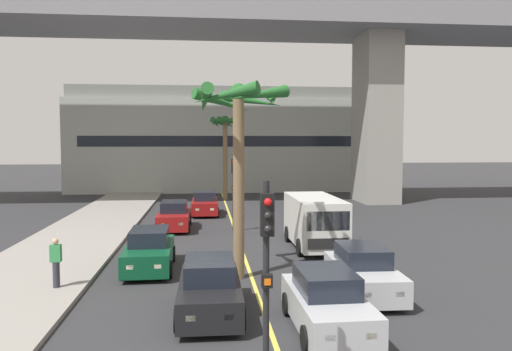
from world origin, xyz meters
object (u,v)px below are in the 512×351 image
car_queue_third (327,303)px  car_queue_sixth (205,204)px  car_queue_second (174,217)px  car_queue_fifth (210,289)px  car_queue_fourth (149,251)px  traffic_light_median_near (267,263)px  car_queue_front (363,272)px  traffic_light_median_far (234,182)px  palm_tree_mid_median (239,122)px  pedestrian_near_crosswalk (56,262)px  delivery_van (314,220)px  palm_tree_near_median (225,131)px

car_queue_third → car_queue_sixth: bearing=98.3°
car_queue_third → car_queue_second: bearing=107.2°
car_queue_third → car_queue_sixth: size_ratio=1.00×
car_queue_fifth → car_queue_second: bearing=97.3°
car_queue_fourth → traffic_light_median_near: size_ratio=0.98×
car_queue_front → car_queue_fifth: (-4.91, -1.33, 0.00)m
traffic_light_median_far → palm_tree_mid_median: 9.67m
pedestrian_near_crosswalk → delivery_van: bearing=30.3°
car_queue_fifth → traffic_light_median_far: size_ratio=0.98×
palm_tree_mid_median → traffic_light_median_far: bearing=87.8°
car_queue_front → car_queue_fourth: bearing=151.6°
car_queue_front → pedestrian_near_crosswalk: bearing=172.4°
car_queue_third → palm_tree_mid_median: 7.38m
palm_tree_mid_median → car_queue_sixth: bearing=94.3°
car_queue_fifth → traffic_light_median_near: traffic_light_median_near is taller
car_queue_third → car_queue_fourth: size_ratio=1.00×
car_queue_front → palm_tree_mid_median: (-3.81, 2.35, 4.87)m
car_queue_sixth → car_queue_second: bearing=-107.3°
car_queue_fifth → traffic_light_median_near: size_ratio=0.98×
car_queue_sixth → palm_tree_near_median: bearing=78.2°
car_queue_front → traffic_light_median_near: bearing=-121.2°
car_queue_front → palm_tree_near_median: bearing=97.1°
car_queue_fourth → car_queue_fifth: 5.66m
traffic_light_median_far → palm_tree_near_median: (0.17, 14.88, 3.04)m
car_queue_third → delivery_van: size_ratio=0.78×
car_queue_fourth → traffic_light_median_near: 11.04m
traffic_light_median_far → traffic_light_median_near: bearing=-91.5°
palm_tree_near_median → palm_tree_mid_median: palm_tree_near_median is taller
car_queue_front → delivery_van: delivery_van is taller
car_queue_front → pedestrian_near_crosswalk: (-9.86, 1.31, 0.28)m
traffic_light_median_near → pedestrian_near_crosswalk: 9.96m
traffic_light_median_far → palm_tree_mid_median: palm_tree_mid_median is taller
car_queue_second → palm_tree_near_median: size_ratio=0.58×
car_queue_fifth → traffic_light_median_near: bearing=-79.3°
car_queue_front → car_queue_fourth: (-7.14, 3.87, 0.00)m
car_queue_second → pedestrian_near_crosswalk: bearing=-105.4°
car_queue_front → delivery_van: size_ratio=0.79×
palm_tree_mid_median → pedestrian_near_crosswalk: bearing=-170.3°
car_queue_sixth → delivery_van: delivery_van is taller
car_queue_front → traffic_light_median_near: 7.86m
car_queue_third → car_queue_front: bearing=56.4°
traffic_light_median_near → palm_tree_mid_median: palm_tree_mid_median is taller
car_queue_sixth → car_queue_fourth: bearing=-98.5°
car_queue_fourth → car_queue_fifth: (2.24, -5.20, 0.00)m
car_queue_third → palm_tree_mid_median: palm_tree_mid_median is taller
traffic_light_median_far → pedestrian_near_crosswalk: traffic_light_median_far is taller
car_queue_third → car_queue_fourth: bearing=127.9°
car_queue_front → car_queue_second: same height
car_queue_fourth → traffic_light_median_near: bearing=-72.8°
traffic_light_median_near → car_queue_fifth: bearing=100.7°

